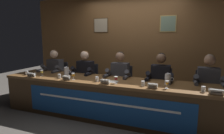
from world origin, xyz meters
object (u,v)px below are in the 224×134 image
juice_glass_center (116,78)px  water_cup_center (97,79)px  document_stack_center (111,82)px  chair_left (88,84)px  nameplate_center (105,82)px  juice_glass_right (167,83)px  water_pitcher_left_side (67,72)px  nameplate_far_left (31,75)px  juice_glass_far_left (42,72)px  chair_right (161,91)px  water_cup_right (143,84)px  water_cup_far_left (27,73)px  water_pitcher_right_side (168,79)px  chair_far_right (206,96)px  nameplate_right (153,86)px  panelist_far_right (208,84)px  chair_far_left (59,81)px  conference_table (109,93)px  chair_center (122,87)px  nameplate_far_right (216,92)px  juice_glass_left (73,75)px  panelist_center (119,77)px  water_cup_far_right (203,89)px  panelist_left (84,74)px  panelist_right (160,80)px  water_cup_left (59,76)px  nameplate_left (66,78)px

juice_glass_center → water_cup_center: size_ratio=1.46×
juice_glass_center → document_stack_center: juice_glass_center is taller
chair_left → nameplate_center: chair_left is taller
juice_glass_center → juice_glass_right: 0.87m
juice_glass_center → water_pitcher_left_side: size_ratio=0.59×
nameplate_far_left → juice_glass_far_left: 0.21m
chair_right → water_cup_right: 0.90m
water_cup_far_left → nameplate_center: size_ratio=0.52×
water_pitcher_left_side → document_stack_center: water_pitcher_left_side is taller
juice_glass_center → juice_glass_right: bearing=-1.4°
nameplate_far_left → water_pitcher_right_side: 2.69m
water_pitcher_right_side → chair_far_right: bearing=40.5°
chair_right → nameplate_right: (-0.03, -0.90, 0.33)m
chair_left → panelist_far_right: bearing=-4.6°
chair_far_left → conference_table: bearing=-23.3°
chair_center → panelist_far_right: bearing=-6.8°
nameplate_far_left → nameplate_right: 2.46m
juice_glass_far_left → nameplate_far_right: 3.20m
juice_glass_left → nameplate_far_right: bearing=-2.1°
water_cup_far_left → water_pitcher_right_side: bearing=4.8°
water_pitcher_right_side → chair_far_left: bearing=168.1°
panelist_center → water_cup_far_right: size_ratio=14.61×
chair_far_left → juice_glass_right: (2.70, -0.82, 0.38)m
chair_left → panelist_left: bearing=-90.0°
nameplate_far_left → juice_glass_center: bearing=3.5°
panelist_far_right → juice_glass_right: bearing=-136.3°
conference_table → document_stack_center: (0.05, -0.03, 0.23)m
conference_table → water_pitcher_left_side: water_pitcher_left_side is taller
chair_right → panelist_right: (-0.00, -0.20, 0.28)m
water_pitcher_left_side → nameplate_center: bearing=-17.1°
water_cup_far_left → conference_table: bearing=2.7°
water_cup_far_left → water_pitcher_right_side: size_ratio=0.40×
water_cup_right → panelist_far_right: size_ratio=0.07×
water_cup_far_right → nameplate_far_right: bearing=-27.1°
document_stack_center → chair_left: bearing=139.9°
nameplate_far_left → water_cup_center: (1.44, 0.11, -0.00)m
juice_glass_center → panelist_right: (0.68, 0.60, -0.10)m
nameplate_far_left → juice_glass_center: size_ratio=1.55×
water_cup_right → chair_center: bearing=128.1°
chair_far_left → nameplate_far_right: (3.38, -0.91, 0.33)m
water_cup_far_left → juice_glass_center: bearing=0.2°
water_cup_left → water_pitcher_right_side: 2.05m
juice_glass_left → nameplate_left: bearing=-145.1°
chair_left → nameplate_right: chair_left is taller
chair_right → water_cup_right: chair_right is taller
chair_center → juice_glass_center: 0.90m
panelist_center → water_cup_far_right: panelist_center is taller
juice_glass_center → document_stack_center: 0.15m
panelist_right → water_cup_left: bearing=-161.2°
water_cup_center → nameplate_far_right: (1.92, -0.11, 0.00)m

